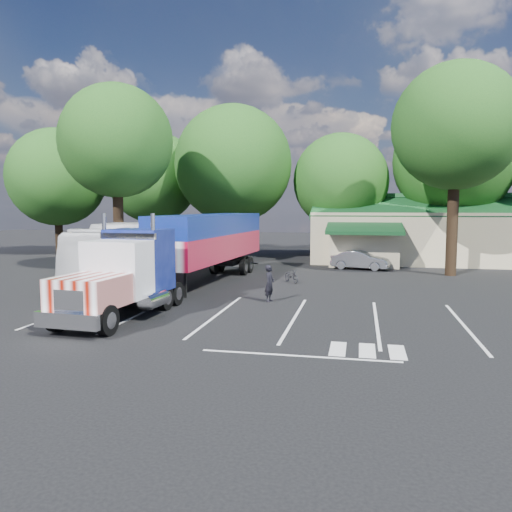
% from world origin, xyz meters
% --- Properties ---
extents(ground, '(120.00, 120.00, 0.00)m').
position_xyz_m(ground, '(0.00, 0.00, 0.00)').
color(ground, black).
rests_on(ground, ground).
extents(event_hall, '(24.20, 14.12, 5.55)m').
position_xyz_m(event_hall, '(13.74, 17.81, 2.21)').
color(event_hall, '#BBB08B').
rests_on(event_hall, ground).
extents(tree_row_a, '(9.00, 9.00, 11.68)m').
position_xyz_m(tree_row_a, '(-22.00, 16.50, 7.16)').
color(tree_row_a, black).
rests_on(tree_row_a, ground).
extents(tree_row_b, '(8.40, 8.40, 11.35)m').
position_xyz_m(tree_row_b, '(-13.00, 17.80, 7.13)').
color(tree_row_b, black).
rests_on(tree_row_b, ground).
extents(tree_row_c, '(10.00, 10.00, 13.05)m').
position_xyz_m(tree_row_c, '(-5.00, 16.20, 8.04)').
color(tree_row_c, black).
rests_on(tree_row_c, ground).
extents(tree_row_d, '(8.00, 8.00, 10.60)m').
position_xyz_m(tree_row_d, '(4.00, 17.50, 6.58)').
color(tree_row_d, black).
rests_on(tree_row_d, ground).
extents(tree_row_e, '(9.60, 9.60, 12.90)m').
position_xyz_m(tree_row_e, '(13.00, 18.00, 8.09)').
color(tree_row_e, black).
rests_on(tree_row_e, ground).
extents(tree_near_left, '(7.60, 7.60, 12.65)m').
position_xyz_m(tree_near_left, '(-10.50, 6.00, 8.81)').
color(tree_near_left, black).
rests_on(tree_near_left, ground).
extents(tree_near_right, '(8.00, 8.00, 13.50)m').
position_xyz_m(tree_near_right, '(11.50, 8.50, 9.46)').
color(tree_near_right, black).
rests_on(tree_near_right, ground).
extents(semi_truck, '(4.06, 20.09, 4.18)m').
position_xyz_m(semi_truck, '(-3.12, 0.10, 2.37)').
color(semi_truck, black).
rests_on(semi_truck, ground).
extents(woman, '(0.53, 0.70, 1.74)m').
position_xyz_m(woman, '(1.60, -2.75, 0.87)').
color(woman, black).
rests_on(woman, ground).
extents(bicycle, '(1.36, 1.59, 0.82)m').
position_xyz_m(bicycle, '(1.80, 3.36, 0.41)').
color(bicycle, black).
rests_on(bicycle, ground).
extents(tour_bus, '(4.40, 12.97, 3.54)m').
position_xyz_m(tour_bus, '(-7.00, 0.93, 1.77)').
color(tour_bus, silver).
rests_on(tour_bus, ground).
extents(silver_sedan, '(4.24, 2.20, 1.33)m').
position_xyz_m(silver_sedan, '(5.75, 10.50, 0.67)').
color(silver_sedan, '#929699').
rests_on(silver_sedan, ground).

